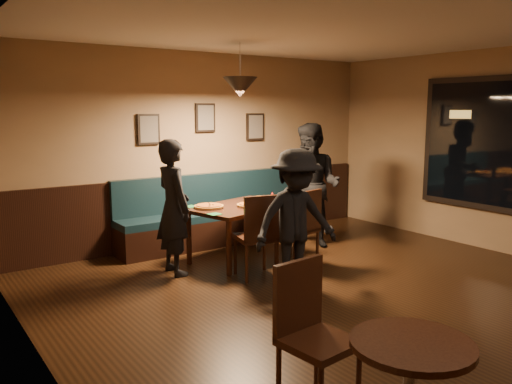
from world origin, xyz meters
TOP-DOWN VIEW (x-y plane):
  - floor at (0.00, 0.00)m, footprint 7.00×7.00m
  - ceiling at (0.00, 0.00)m, footprint 7.00×7.00m
  - wall_back at (0.00, 3.50)m, footprint 6.00×0.00m
  - wall_left at (-3.00, 0.00)m, footprint 0.00×7.00m
  - wainscot at (0.00, 3.47)m, footprint 5.88×0.06m
  - booth_bench at (0.00, 3.20)m, footprint 3.00×0.60m
  - window_frame at (2.96, 0.50)m, footprint 0.06×2.56m
  - window_glass at (2.93, 0.50)m, footprint 0.00×2.40m
  - picture_left at (-0.90, 3.47)m, footprint 0.32×0.04m
  - picture_center at (0.00, 3.47)m, footprint 0.32×0.04m
  - picture_right at (0.90, 3.47)m, footprint 0.32×0.04m
  - pendant_lamp at (-0.15, 2.30)m, footprint 0.44×0.44m
  - dining_table at (-0.15, 2.30)m, footprint 1.53×1.18m
  - chair_near_left at (-0.41, 1.59)m, footprint 0.53×0.53m
  - chair_near_right at (0.28, 1.66)m, footprint 0.51×0.51m
  - diner_left at (-1.14, 2.26)m, footprint 0.40×0.60m
  - diner_right at (1.08, 2.29)m, footprint 0.97×1.06m
  - diner_front at (-0.29, 1.00)m, footprint 1.07×0.71m
  - pizza_a at (-0.58, 2.38)m, footprint 0.47×0.47m
  - pizza_b at (-0.08, 2.16)m, footprint 0.45×0.45m
  - pizza_c at (0.31, 2.43)m, footprint 0.44×0.44m
  - soda_glass at (0.49, 2.04)m, footprint 0.09×0.09m
  - tabasco_bottle at (0.36, 2.28)m, footprint 0.03×0.03m
  - napkin_a at (-0.74, 2.59)m, footprint 0.19×0.19m
  - napkin_b at (-0.73, 1.99)m, footprint 0.16×0.16m
  - cutlery_set at (-0.15, 1.88)m, footprint 0.20×0.03m
  - cafe_chair_far at (-1.66, -0.92)m, footprint 0.48×0.48m

SIDE VIEW (x-z plane):
  - floor at x=0.00m, z-range 0.00..0.00m
  - dining_table at x=-0.15m, z-range 0.00..0.73m
  - cafe_chair_far at x=-1.66m, z-range 0.00..0.98m
  - chair_near_right at x=0.28m, z-range 0.00..0.99m
  - wainscot at x=0.00m, z-range 0.00..1.00m
  - booth_bench at x=0.00m, z-range 0.00..1.00m
  - chair_near_left at x=-0.41m, z-range 0.00..1.01m
  - cutlery_set at x=-0.15m, z-range 0.73..0.73m
  - napkin_b at x=-0.73m, z-range 0.73..0.73m
  - napkin_a at x=-0.74m, z-range 0.73..0.73m
  - pizza_b at x=-0.08m, z-range 0.73..0.77m
  - pizza_a at x=-0.58m, z-range 0.73..0.77m
  - pizza_c at x=0.31m, z-range 0.73..0.77m
  - diner_front at x=-0.29m, z-range 0.00..1.56m
  - tabasco_bottle at x=0.36m, z-range 0.73..0.86m
  - soda_glass at x=0.49m, z-range 0.73..0.87m
  - diner_left at x=-1.14m, z-range 0.00..1.63m
  - diner_right at x=1.08m, z-range 0.00..1.78m
  - wall_back at x=0.00m, z-range -1.60..4.40m
  - wall_left at x=-3.00m, z-range -2.10..4.90m
  - window_frame at x=2.96m, z-range 0.57..2.43m
  - window_glass at x=2.93m, z-range 0.30..2.70m
  - picture_left at x=-0.90m, z-range 1.49..1.91m
  - picture_right at x=0.90m, z-range 1.49..1.91m
  - picture_center at x=0.00m, z-range 1.64..2.06m
  - pendant_lamp at x=-0.15m, z-range 2.12..2.38m
  - ceiling at x=0.00m, z-range 2.80..2.80m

